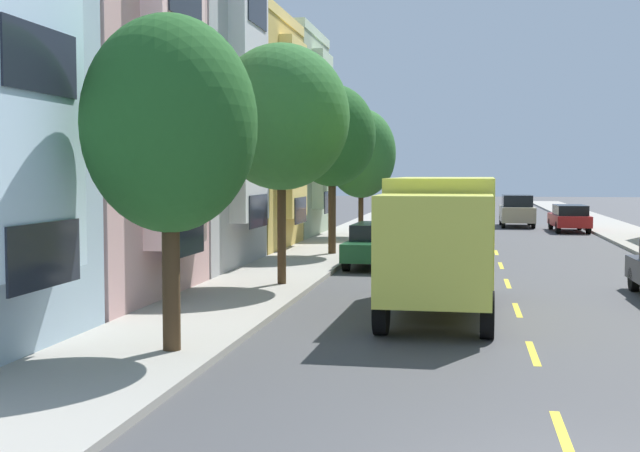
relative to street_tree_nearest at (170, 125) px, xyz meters
The scene contains 16 objects.
ground_plane 25.64m from the street_tree_nearest, 75.35° to the left, with size 160.00×160.00×0.00m, color #424244.
sidewalk_left 22.86m from the street_tree_nearest, 91.78° to the left, with size 3.20×120.00×0.14m, color #A39E93.
lane_centerline_dashes 20.45m from the street_tree_nearest, 71.37° to the left, with size 0.14×47.20×0.01m.
townhouse_third_dove_grey 15.85m from the street_tree_nearest, 120.55° to the left, with size 12.26×7.23×11.60m.
townhouse_fourth_mustard 22.87m from the street_tree_nearest, 113.10° to the left, with size 14.16×7.23×9.93m.
townhouse_fifth_sage 29.78m from the street_tree_nearest, 107.05° to the left, with size 13.67×7.23×10.44m.
street_tree_nearest is the anchor object (origin of this frame).
street_tree_second 9.30m from the street_tree_nearest, 90.00° to the left, with size 3.86×3.86×6.79m.
street_tree_third 18.56m from the street_tree_nearest, 90.00° to the left, with size 3.39×3.39×6.58m.
street_tree_farthest 27.82m from the street_tree_nearest, 90.00° to the left, with size 3.45×3.45×6.31m.
delivery_box_truck 7.83m from the street_tree_nearest, 52.04° to the left, with size 2.55×7.77×3.18m.
parked_wagon_forest 16.04m from the street_tree_nearest, 82.44° to the left, with size 1.95×4.75×1.50m.
parked_wagon_red 36.63m from the street_tree_nearest, 72.74° to the left, with size 1.94×4.74×1.50m.
parked_pickup_orange 34.73m from the street_tree_nearest, 86.84° to the left, with size 2.14×5.35×1.73m.
parked_sedan_burgundy 28.91m from the street_tree_nearest, 85.61° to the left, with size 1.81×4.50×1.43m.
moving_champagne_sedan 39.96m from the street_tree_nearest, 78.12° to the left, with size 1.95×4.80×1.93m.
Camera 1 is at (-1.23, -9.01, 3.32)m, focal length 48.28 mm.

